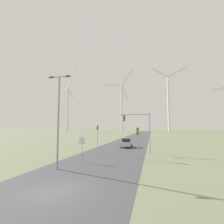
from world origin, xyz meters
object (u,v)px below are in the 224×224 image
Objects in this scene: wind_turbine_far_left at (68,104)px; wind_turbine_left at (122,103)px; traffic_light_post_near_left at (98,131)px; streetlamp at (59,110)px; wind_turbine_center at (168,98)px; traffic_light_mast_overhead at (139,124)px; car_approaching at (127,143)px; stop_sign_near at (82,145)px; traffic_light_post_near_right at (138,136)px.

wind_turbine_left reaches higher than wind_turbine_far_left.
wind_turbine_left is (-20.96, 154.71, 27.88)m from traffic_light_post_near_left.
wind_turbine_center is at bearing 80.97° from streetlamp.
wind_turbine_center is at bearing 83.02° from traffic_light_mast_overhead.
car_approaching is 0.07× the size of wind_turbine_center.
streetlamp is 2.10× the size of traffic_light_post_near_left.
wind_turbine_center is (23.73, 152.26, 29.22)m from stop_sign_near.
car_approaching is (-3.25, 12.60, -2.01)m from traffic_light_post_near_right.
wind_turbine_far_left is 0.91× the size of wind_turbine_left.
traffic_light_post_near_left is 6.63m from car_approaching.
traffic_light_post_near_right is 0.64× the size of traffic_light_mast_overhead.
streetlamp is 153.93m from wind_turbine_far_left.
traffic_light_mast_overhead is at bearing -41.82° from traffic_light_post_near_left.
wind_turbine_far_left is at bearing 117.91° from stop_sign_near.
traffic_light_post_near_left is 12.61m from traffic_light_mast_overhead.
traffic_light_post_near_left is at bearing 126.25° from traffic_light_post_near_right.
stop_sign_near is 7.10m from traffic_light_post_near_right.
traffic_light_mast_overhead is at bearing -68.72° from car_approaching.
traffic_light_post_near_left is 0.07× the size of wind_turbine_left.
streetlamp is at bearing -63.08° from wind_turbine_far_left.
wind_turbine_center reaches higher than streetlamp.
traffic_light_post_near_right is 151.71m from wind_turbine_far_left.
wind_turbine_center is (20.81, 136.26, 30.33)m from car_approaching.
wind_turbine_left is at bearing 98.07° from stop_sign_near.
wind_turbine_left is (-30.42, 167.62, 28.17)m from traffic_light_post_near_right.
stop_sign_near is (1.05, 3.60, -3.76)m from streetlamp.
traffic_light_mast_overhead is 1.50× the size of car_approaching.
car_approaching is at bearing 79.67° from stop_sign_near.
streetlamp is at bearing -101.45° from car_approaching.
wind_turbine_center reaches higher than stop_sign_near.
stop_sign_near is 0.05× the size of wind_turbine_far_left.
traffic_light_mast_overhead is (-0.11, 4.53, 1.54)m from traffic_light_post_near_right.
streetlamp reaches higher than stop_sign_near.
wind_turbine_left reaches higher than wind_turbine_center.
stop_sign_near is 175.16m from wind_turbine_left.
wind_turbine_far_left reaches higher than stop_sign_near.
wind_turbine_center is (17.56, 148.86, 28.33)m from traffic_light_post_near_right.
traffic_light_post_near_right is 172.67m from wind_turbine_left.
traffic_light_mast_overhead reaches higher than car_approaching.
car_approaching is at bearing -2.83° from traffic_light_post_near_left.
traffic_light_post_near_left reaches higher than car_approaching.
traffic_light_post_near_left is at bearing -82.29° from wind_turbine_left.
traffic_light_post_near_left is at bearing 96.44° from streetlamp.
stop_sign_near is at bearing -78.57° from traffic_light_post_near_left.
wind_turbine_center reaches higher than traffic_light_post_near_left.
traffic_light_post_near_right is at bearing -79.71° from wind_turbine_left.
stop_sign_near is at bearing -62.09° from wind_turbine_far_left.
car_approaching is (2.92, 16.00, -1.12)m from stop_sign_near.
wind_turbine_left is (-30.31, 163.08, 26.63)m from traffic_light_mast_overhead.
streetlamp is 2.32× the size of traffic_light_post_near_right.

